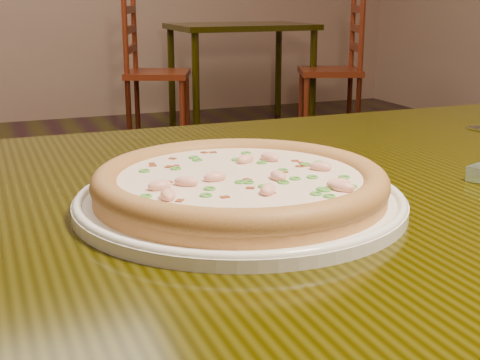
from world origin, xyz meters
name	(u,v)px	position (x,y,z in m)	size (l,w,h in m)	color
hero_table	(317,262)	(0.33, -0.26, 0.65)	(1.20, 0.80, 0.75)	black
plate	(240,200)	(0.21, -0.31, 0.76)	(0.34, 0.34, 0.02)	white
pizza	(240,183)	(0.21, -0.31, 0.78)	(0.30, 0.30, 0.03)	#C78546
bg_table_right	(241,37)	(1.82, 3.74, 0.65)	(1.00, 0.70, 0.75)	black
chair_c	(150,73)	(1.09, 3.59, 0.44)	(0.55, 0.55, 0.95)	#59200C
chair_d	(338,70)	(2.37, 3.25, 0.44)	(0.54, 0.54, 0.95)	#59200C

